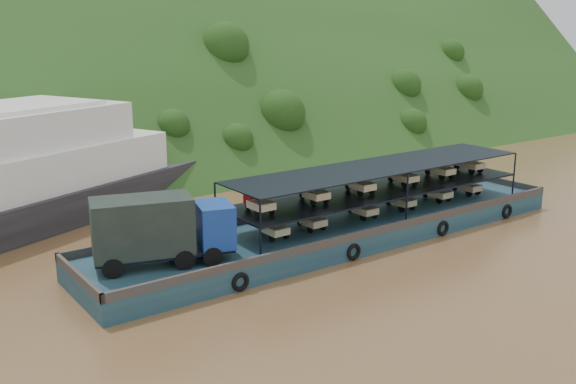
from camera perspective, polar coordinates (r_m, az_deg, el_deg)
ground at (r=41.74m, az=4.66°, el=-4.69°), size 160.00×160.00×0.00m
hillside at (r=72.02m, az=-14.29°, el=3.05°), size 140.00×39.60×39.60m
cargo_barge at (r=41.44m, az=3.12°, el=-2.99°), size 35.00×7.18×4.98m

